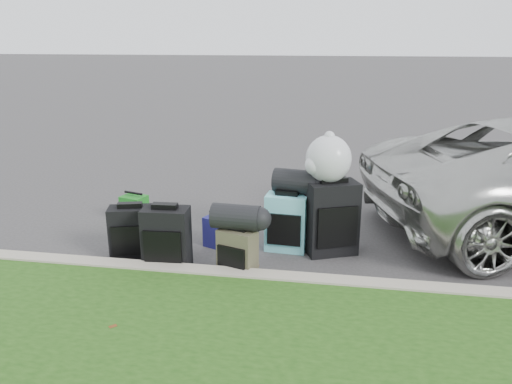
% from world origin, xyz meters
% --- Properties ---
extents(ground, '(120.00, 120.00, 0.00)m').
position_xyz_m(ground, '(0.00, 0.00, 0.00)').
color(ground, '#383535').
rests_on(ground, ground).
extents(curb, '(120.00, 0.18, 0.15)m').
position_xyz_m(curb, '(0.00, -1.00, 0.07)').
color(curb, '#9E937F').
rests_on(curb, ground).
extents(suitcase_small_black, '(0.50, 0.36, 0.56)m').
position_xyz_m(suitcase_small_black, '(-1.28, -0.57, 0.28)').
color(suitcase_small_black, black).
rests_on(suitcase_small_black, ground).
extents(suitcase_large_black_left, '(0.46, 0.30, 0.64)m').
position_xyz_m(suitcase_large_black_left, '(-0.83, -0.78, 0.32)').
color(suitcase_large_black_left, black).
rests_on(suitcase_large_black_left, ground).
extents(suitcase_olive, '(0.40, 0.32, 0.48)m').
position_xyz_m(suitcase_olive, '(-0.11, -0.80, 0.24)').
color(suitcase_olive, '#3C3927').
rests_on(suitcase_olive, ground).
extents(suitcase_teal, '(0.45, 0.29, 0.62)m').
position_xyz_m(suitcase_teal, '(0.28, -0.08, 0.31)').
color(suitcase_teal, '#53A3B2').
rests_on(suitcase_teal, ground).
extents(suitcase_large_black_right, '(0.60, 0.49, 0.79)m').
position_xyz_m(suitcase_large_black_right, '(0.76, -0.08, 0.39)').
color(suitcase_large_black_right, black).
rests_on(suitcase_large_black_right, ground).
extents(tote_green, '(0.34, 0.31, 0.33)m').
position_xyz_m(tote_green, '(-1.69, 0.48, 0.16)').
color(tote_green, '#19741D').
rests_on(tote_green, ground).
extents(tote_navy, '(0.39, 0.35, 0.34)m').
position_xyz_m(tote_navy, '(-0.45, -0.11, 0.17)').
color(tote_navy, navy).
rests_on(tote_navy, ground).
extents(duffel_left, '(0.47, 0.27, 0.25)m').
position_xyz_m(duffel_left, '(-0.13, -0.78, 0.60)').
color(duffel_left, black).
rests_on(duffel_left, suitcase_olive).
extents(duffel_right, '(0.50, 0.33, 0.26)m').
position_xyz_m(duffel_right, '(0.36, 0.01, 0.75)').
color(duffel_right, black).
rests_on(duffel_right, suitcase_teal).
extents(trash_bag, '(0.47, 0.47, 0.47)m').
position_xyz_m(trash_bag, '(0.70, -0.05, 1.02)').
color(trash_bag, silver).
rests_on(trash_bag, suitcase_large_black_right).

